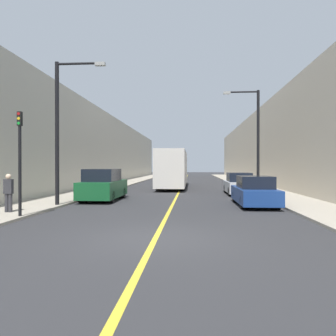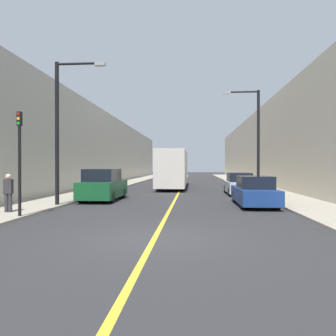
{
  "view_description": "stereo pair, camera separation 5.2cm",
  "coord_description": "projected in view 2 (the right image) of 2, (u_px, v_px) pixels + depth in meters",
  "views": [
    {
      "loc": [
        1.03,
        -9.16,
        2.04
      ],
      "look_at": [
        -0.39,
        10.03,
        1.93
      ],
      "focal_mm": 35.0,
      "sensor_mm": 36.0,
      "label": 1
    },
    {
      "loc": [
        1.09,
        -9.16,
        2.04
      ],
      "look_at": [
        -0.39,
        10.03,
        1.93
      ],
      "focal_mm": 35.0,
      "sensor_mm": 36.0,
      "label": 2
    }
  ],
  "objects": [
    {
      "name": "car_right_near",
      "position": [
        254.0,
        192.0,
        16.79
      ],
      "size": [
        1.83,
        4.67,
        1.53
      ],
      "color": "navy",
      "rests_on": "ground"
    },
    {
      "name": "ground_plane",
      "position": [
        154.0,
        238.0,
        9.22
      ],
      "size": [
        200.0,
        200.0,
        0.0
      ],
      "primitive_type": "plane",
      "color": "#2D2D30"
    },
    {
      "name": "road_center_line",
      "position": [
        184.0,
        183.0,
        39.13
      ],
      "size": [
        0.16,
        72.0,
        0.01
      ],
      "primitive_type": "cube",
      "color": "gold",
      "rests_on": "ground"
    },
    {
      "name": "parked_suv_left",
      "position": [
        103.0,
        186.0,
        19.42
      ],
      "size": [
        1.95,
        4.65,
        1.87
      ],
      "color": "#145128",
      "rests_on": "ground"
    },
    {
      "name": "sidewalk_right",
      "position": [
        242.0,
        183.0,
        38.61
      ],
      "size": [
        2.91,
        72.0,
        0.11
      ],
      "primitive_type": "cube",
      "color": "#A89E8C",
      "rests_on": "ground"
    },
    {
      "name": "street_lamp_right",
      "position": [
        255.0,
        134.0,
        23.18
      ],
      "size": [
        2.55,
        0.24,
        7.3
      ],
      "color": "black",
      "rests_on": "sidewalk_right"
    },
    {
      "name": "car_right_mid",
      "position": [
        239.0,
        185.0,
        23.42
      ],
      "size": [
        1.78,
        4.67,
        1.57
      ],
      "color": "silver",
      "rests_on": "ground"
    },
    {
      "name": "traffic_light",
      "position": [
        20.0,
        159.0,
        12.62
      ],
      "size": [
        0.16,
        0.18,
        4.03
      ],
      "color": "black",
      "rests_on": "sidewalk_left"
    },
    {
      "name": "building_row_left",
      "position": [
        99.0,
        150.0,
        39.9
      ],
      "size": [
        4.0,
        72.0,
        7.95
      ],
      "primitive_type": "cube",
      "color": "#B7B2A3",
      "rests_on": "ground"
    },
    {
      "name": "street_lamp_left",
      "position": [
        61.0,
        123.0,
        16.32
      ],
      "size": [
        2.55,
        0.24,
        7.12
      ],
      "color": "black",
      "rests_on": "sidewalk_left"
    },
    {
      "name": "sidewalk_left",
      "position": [
        127.0,
        182.0,
        39.66
      ],
      "size": [
        2.91,
        72.0,
        0.11
      ],
      "primitive_type": "cube",
      "color": "#A89E8C",
      "rests_on": "ground"
    },
    {
      "name": "building_row_right",
      "position": [
        272.0,
        148.0,
        38.32
      ],
      "size": [
        4.0,
        72.0,
        8.39
      ],
      "primitive_type": "cube",
      "color": "beige",
      "rests_on": "ground"
    },
    {
      "name": "pedestrian",
      "position": [
        8.0,
        192.0,
        13.72
      ],
      "size": [
        0.35,
        0.22,
        1.61
      ],
      "color": "#2D2D33",
      "rests_on": "sidewalk_left"
    },
    {
      "name": "bus",
      "position": [
        174.0,
        168.0,
        31.1
      ],
      "size": [
        2.43,
        12.41,
        3.41
      ],
      "color": "silver",
      "rests_on": "ground"
    }
  ]
}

